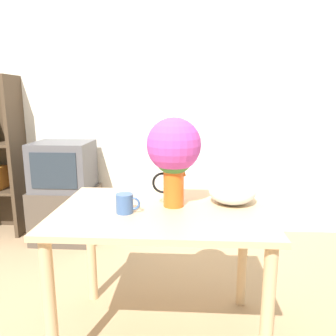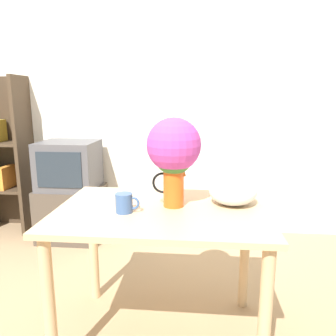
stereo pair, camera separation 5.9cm
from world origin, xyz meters
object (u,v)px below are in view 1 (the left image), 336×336
(white_bowl, at_px, (232,191))
(tv_set, at_px, (63,166))
(flower_vase, at_px, (174,151))
(coffee_mug, at_px, (125,203))

(white_bowl, height_order, tv_set, tv_set)
(flower_vase, bearing_deg, tv_set, 131.38)
(white_bowl, xyz_separation_m, tv_set, (-1.42, 1.18, -0.12))
(white_bowl, distance_m, tv_set, 1.85)
(white_bowl, bearing_deg, flower_vase, -169.01)
(coffee_mug, distance_m, tv_set, 1.61)
(flower_vase, distance_m, tv_set, 1.69)
(coffee_mug, xyz_separation_m, tv_set, (-0.85, 1.37, -0.09))
(flower_vase, relative_size, tv_set, 0.92)
(coffee_mug, height_order, white_bowl, white_bowl)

